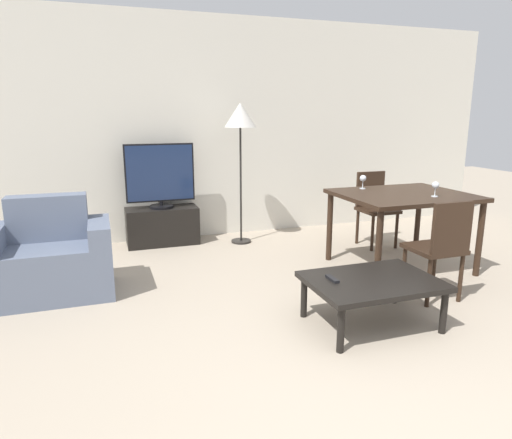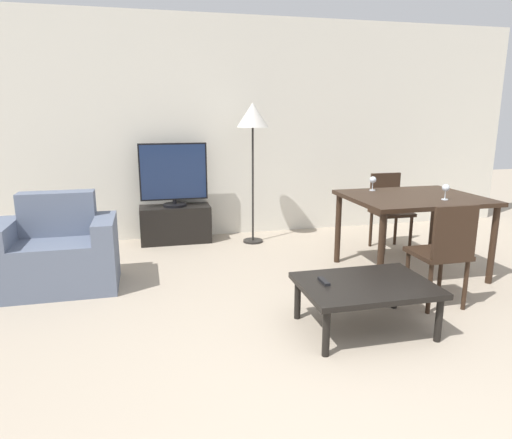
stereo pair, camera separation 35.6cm
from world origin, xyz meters
The scene contains 13 objects.
ground_plane centered at (0.00, 0.00, 0.00)m, with size 18.00×18.00×0.00m, color tan.
wall_back centered at (0.00, 4.00, 1.35)m, with size 7.86×0.06×2.70m.
armchair centered at (-1.89, 2.46, 0.32)m, with size 1.02×0.64×0.85m.
tv_stand centered at (-0.76, 3.74, 0.22)m, with size 0.84×0.37×0.45m.
tv centered at (-0.76, 3.74, 0.83)m, with size 0.80×0.28×0.76m.
coffee_table centered at (0.41, 1.06, 0.32)m, with size 0.95×0.69×0.36m.
dining_table centered at (1.42, 2.09, 0.69)m, with size 1.25×1.03×0.77m.
dining_chair_near centered at (1.20, 1.27, 0.49)m, with size 0.40×0.40×0.87m.
dining_chair_far centered at (1.63, 2.91, 0.49)m, with size 0.40×0.40×0.87m.
floor_lamp centered at (0.16, 3.51, 1.46)m, with size 0.37×0.37×1.67m.
remote_primary centered at (0.12, 1.13, 0.37)m, with size 0.04×0.15×0.02m.
wine_glass_left centered at (1.58, 1.84, 0.87)m, with size 0.07×0.07×0.15m.
wine_glass_center centered at (1.17, 2.46, 0.87)m, with size 0.07×0.07×0.15m.
Camera 2 is at (-1.08, -1.75, 1.56)m, focal length 32.00 mm.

